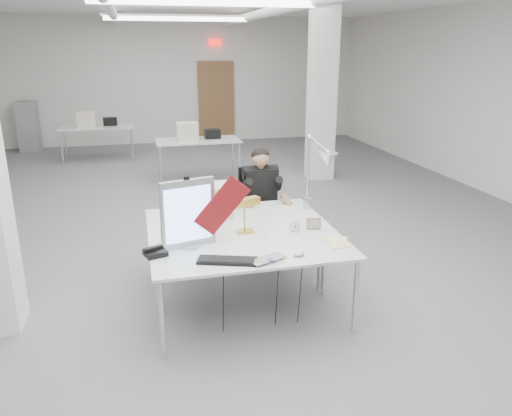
{
  "coord_description": "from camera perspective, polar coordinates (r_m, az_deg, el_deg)",
  "views": [
    {
      "loc": [
        -0.93,
        -6.51,
        2.47
      ],
      "look_at": [
        0.15,
        -2.0,
        0.96
      ],
      "focal_mm": 35.0,
      "sensor_mm": 36.0,
      "label": 1
    }
  ],
  "objects": [
    {
      "name": "paper_stack_b",
      "position": [
        4.63,
        9.17,
        -3.93
      ],
      "size": [
        0.19,
        0.26,
        0.01
      ],
      "primitive_type": "cube",
      "rotation": [
        0.0,
        0.0,
        0.03
      ],
      "color": "#D6D07F",
      "rests_on": "desk_main"
    },
    {
      "name": "office_chair",
      "position": [
        6.1,
        0.39,
        -0.47
      ],
      "size": [
        0.53,
        0.53,
        1.07
      ],
      "primitive_type": null,
      "rotation": [
        0.0,
        0.0,
        -0.01
      ],
      "color": "black",
      "rests_on": "room_shell"
    },
    {
      "name": "filing_cabinet",
      "position": [
        13.53,
        -24.57,
        8.47
      ],
      "size": [
        0.45,
        0.55,
        1.2
      ],
      "primitive_type": "cube",
      "color": "gray",
      "rests_on": "room_shell"
    },
    {
      "name": "paper_stack_a",
      "position": [
        4.3,
        6.92,
        -5.59
      ],
      "size": [
        0.21,
        0.28,
        0.01
      ],
      "primitive_type": "cube",
      "rotation": [
        0.0,
        0.0,
        0.08
      ],
      "color": "silver",
      "rests_on": "desk_main"
    },
    {
      "name": "mouse",
      "position": [
        4.3,
        4.89,
        -5.26
      ],
      "size": [
        0.12,
        0.09,
        0.04
      ],
      "primitive_type": "ellipsoid",
      "rotation": [
        0.0,
        0.0,
        -0.3
      ],
      "color": "#A8A8AC",
      "rests_on": "desk_main"
    },
    {
      "name": "seated_person",
      "position": [
        5.95,
        0.52,
        2.71
      ],
      "size": [
        0.46,
        0.58,
        0.86
      ],
      "primitive_type": null,
      "rotation": [
        0.0,
        0.0,
        -0.01
      ],
      "color": "black",
      "rests_on": "office_chair"
    },
    {
      "name": "room_shell",
      "position": [
        6.75,
        -5.27,
        11.35
      ],
      "size": [
        10.04,
        14.04,
        3.24
      ],
      "color": "#5C5C5F",
      "rests_on": "ground"
    },
    {
      "name": "desk_clock",
      "position": [
        4.85,
        4.43,
        -2.12
      ],
      "size": [
        0.11,
        0.05,
        0.11
      ],
      "primitive_type": "cylinder",
      "rotation": [
        1.57,
        0.0,
        -0.22
      ],
      "color": "silver",
      "rests_on": "desk_main"
    },
    {
      "name": "paper_stack_c",
      "position": [
        4.73,
        9.12,
        -3.44
      ],
      "size": [
        0.24,
        0.23,
        0.01
      ],
      "primitive_type": "cube",
      "rotation": [
        0.0,
        0.0,
        -0.62
      ],
      "color": "silver",
      "rests_on": "desk_main"
    },
    {
      "name": "laptop",
      "position": [
        4.16,
        1.75,
        -6.15
      ],
      "size": [
        0.38,
        0.32,
        0.03
      ],
      "primitive_type": "imported",
      "rotation": [
        0.0,
        0.0,
        0.42
      ],
      "color": "#A6A5AA",
      "rests_on": "desk_main"
    },
    {
      "name": "desk_second",
      "position": [
        5.28,
        -2.6,
        -1.09
      ],
      "size": [
        1.8,
        0.9,
        0.02
      ],
      "primitive_type": "cube",
      "color": "silver",
      "rests_on": "room_shell"
    },
    {
      "name": "pennant",
      "position": [
        4.42,
        -3.9,
        0.27
      ],
      "size": [
        0.51,
        0.06,
        0.55
      ],
      "primitive_type": "cube",
      "rotation": [
        0.0,
        -0.87,
        -0.09
      ],
      "color": "#650D10",
      "rests_on": "monitor"
    },
    {
      "name": "monitor",
      "position": [
        4.44,
        -7.77,
        -0.63
      ],
      "size": [
        0.49,
        0.18,
        0.62
      ],
      "primitive_type": "cube",
      "rotation": [
        0.0,
        0.0,
        0.27
      ],
      "color": "#A8A8AD",
      "rests_on": "desk_main"
    },
    {
      "name": "bg_desk_b",
      "position": [
        11.86,
        -17.75,
        8.8
      ],
      "size": [
        1.6,
        0.8,
        0.02
      ],
      "primitive_type": "cube",
      "color": "silver",
      "rests_on": "room_shell"
    },
    {
      "name": "picture_frame_right",
      "position": [
        4.93,
        6.59,
        -1.8
      ],
      "size": [
        0.15,
        0.06,
        0.11
      ],
      "primitive_type": "cube",
      "rotation": [
        -0.21,
        0.0,
        -0.19
      ],
      "color": "#9E7044",
      "rests_on": "desk_main"
    },
    {
      "name": "architect_lamp",
      "position": [
        5.23,
        6.88,
        3.31
      ],
      "size": [
        0.28,
        0.64,
        0.8
      ],
      "primitive_type": null,
      "rotation": [
        0.0,
        0.0,
        0.11
      ],
      "color": "silver",
      "rests_on": "desk_second"
    },
    {
      "name": "desk_phone",
      "position": [
        4.39,
        -11.43,
        -5.07
      ],
      "size": [
        0.22,
        0.21,
        0.04
      ],
      "primitive_type": "cube",
      "rotation": [
        0.0,
        0.0,
        0.33
      ],
      "color": "black",
      "rests_on": "desk_main"
    },
    {
      "name": "bankers_lamp",
      "position": [
        4.77,
        -1.33,
        -0.77
      ],
      "size": [
        0.34,
        0.23,
        0.36
      ],
      "primitive_type": null,
      "rotation": [
        0.0,
        0.0,
        0.37
      ],
      "color": "gold",
      "rests_on": "desk_main"
    },
    {
      "name": "keyboard",
      "position": [
        4.19,
        -3.3,
        -6.02
      ],
      "size": [
        0.52,
        0.31,
        0.02
      ],
      "primitive_type": "cube",
      "rotation": [
        0.0,
        0.0,
        -0.32
      ],
      "color": "black",
      "rests_on": "desk_main"
    },
    {
      "name": "picture_frame_left",
      "position": [
        4.68,
        -9.98,
        -3.04
      ],
      "size": [
        0.14,
        0.05,
        0.11
      ],
      "primitive_type": "cube",
      "rotation": [
        -0.21,
        0.0,
        -0.09
      ],
      "color": "tan",
      "rests_on": "desk_main"
    },
    {
      "name": "bg_desk_a",
      "position": [
        9.73,
        -6.66,
        7.67
      ],
      "size": [
        1.6,
        0.8,
        0.02
      ],
      "primitive_type": "cube",
      "color": "silver",
      "rests_on": "room_shell"
    },
    {
      "name": "desk_main",
      "position": [
        4.46,
        -0.38,
        -4.77
      ],
      "size": [
        1.8,
        0.9,
        0.02
      ],
      "primitive_type": "cube",
      "color": "silver",
      "rests_on": "room_shell"
    },
    {
      "name": "beige_monitor",
      "position": [
        5.26,
        -4.92,
        0.87
      ],
      "size": [
        0.37,
        0.35,
        0.34
      ],
      "primitive_type": "cube",
      "rotation": [
        0.0,
        0.0,
        0.04
      ],
      "color": "beige",
      "rests_on": "desk_second"
    }
  ]
}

